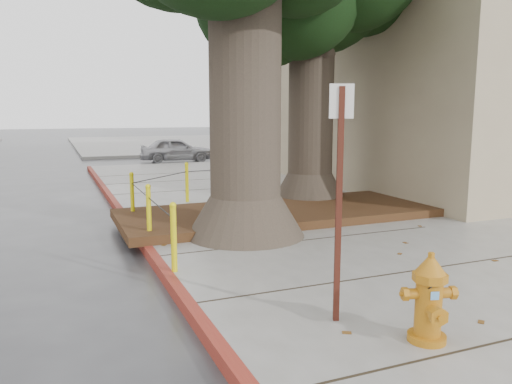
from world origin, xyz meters
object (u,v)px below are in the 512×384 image
Objects in this scene: car_silver at (176,150)px; car_red at (277,143)px; fire_hydrant at (429,299)px; signpost at (339,191)px.

car_silver is 0.86× the size of car_red.
fire_hydrant is 19.30m from car_silver.
car_red is at bearing 86.64° from fire_hydrant.
fire_hydrant is at bearing -179.72° from car_silver.
car_red reaches higher than car_silver.
signpost is 22.29m from car_red.
car_red is (6.07, 2.03, 0.07)m from car_silver.
signpost is at bearing 150.40° from car_red.
fire_hydrant is 0.36× the size of signpost.
car_red is at bearing -64.74° from car_silver.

